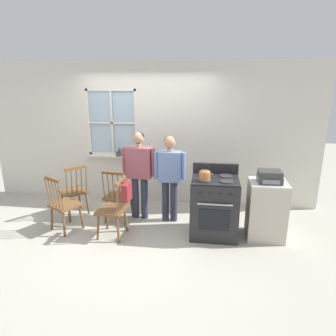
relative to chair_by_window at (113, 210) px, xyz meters
The scene contains 14 objects.
ground_plane 0.52m from the chair_by_window, 22.60° to the left, with size 16.00×16.00×0.00m, color #B2AD9E.
wall_back 1.79m from the chair_by_window, 78.68° to the left, with size 6.40×0.16×2.70m.
chair_by_window is the anchor object (origin of this frame).
chair_near_wall 0.54m from the chair_by_window, 99.03° to the left, with size 0.47×0.45×0.93m.
chair_center_cluster 0.84m from the chair_by_window, behind, with size 0.56×0.56×0.93m.
chair_near_stove 1.15m from the chair_by_window, 144.58° to the left, with size 0.58×0.58×0.93m.
person_elderly_left 0.89m from the chair_by_window, 69.61° to the left, with size 0.58×0.23×1.53m.
person_teen_center 1.13m from the chair_by_window, 39.72° to the left, with size 0.53×0.23×1.48m.
stove 1.56m from the chair_by_window, ahead, with size 0.71×0.68×1.08m.
kettle 1.51m from the chair_by_window, ahead, with size 0.21×0.17×0.25m.
potted_plant 1.56m from the chair_by_window, 102.32° to the left, with size 0.12×0.12×0.21m.
handbag 0.40m from the chair_by_window, ahead, with size 0.20×0.23×0.31m.
side_counter 2.34m from the chair_by_window, ahead, with size 0.55×0.50×0.90m.
stereo 2.40m from the chair_by_window, ahead, with size 0.34×0.29×0.18m.
Camera 1 is at (1.16, -4.17, 2.34)m, focal length 32.00 mm.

